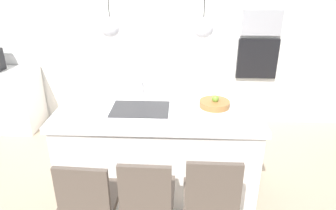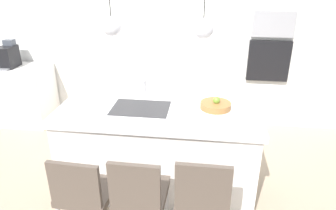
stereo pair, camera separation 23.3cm
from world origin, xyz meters
name	(u,v)px [view 1 (the left image)]	position (x,y,z in m)	size (l,w,h in m)	color
floor	(159,185)	(0.00, 0.00, 0.00)	(6.60, 6.60, 0.00)	tan
back_wall	(166,35)	(0.00, 1.65, 1.30)	(6.00, 0.10, 2.60)	white
kitchen_island	(158,149)	(0.00, 0.00, 0.46)	(1.97, 0.86, 0.91)	white
sink_basin	(140,110)	(-0.17, 0.00, 0.91)	(0.56, 0.40, 0.02)	#2D2D30
faucet	(142,88)	(-0.17, 0.21, 1.05)	(0.02, 0.17, 0.22)	silver
fruit_bowl	(215,104)	(0.56, 0.09, 0.94)	(0.30, 0.30, 0.12)	#9E6B38
microwave	(261,22)	(1.29, 1.58, 1.49)	(0.54, 0.08, 0.34)	#9E9EA3
oven	(257,59)	(1.29, 1.58, 0.99)	(0.56, 0.08, 0.56)	black
chair_near	(90,196)	(-0.50, -0.77, 0.49)	(0.46, 0.44, 0.85)	brown
chair_middle	(148,196)	(-0.03, -0.78, 0.51)	(0.42, 0.47, 0.90)	brown
chair_far	(211,197)	(0.47, -0.78, 0.52)	(0.43, 0.43, 0.93)	brown
pendant_light_left	(110,27)	(-0.41, 0.00, 1.70)	(0.18, 0.18, 0.78)	silver
pendant_light_right	(203,28)	(0.41, 0.00, 1.70)	(0.18, 0.18, 0.78)	silver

